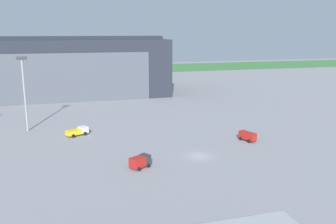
{
  "coord_description": "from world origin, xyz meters",
  "views": [
    {
      "loc": [
        -24.82,
        -64.19,
        24.57
      ],
      "look_at": [
        -1.51,
        17.68,
        5.42
      ],
      "focal_mm": 38.14,
      "sensor_mm": 36.0,
      "label": 1
    }
  ],
  "objects_px": {
    "apron_light_mast": "(24,88)",
    "maintenance_hangar": "(67,67)",
    "stair_truck": "(140,161)",
    "fuel_bowser": "(78,131)",
    "ops_van": "(248,136)"
  },
  "relations": [
    {
      "from": "stair_truck",
      "to": "apron_light_mast",
      "type": "bearing_deg",
      "value": 124.58
    },
    {
      "from": "apron_light_mast",
      "to": "fuel_bowser",
      "type": "bearing_deg",
      "value": -32.39
    },
    {
      "from": "apron_light_mast",
      "to": "ops_van",
      "type": "bearing_deg",
      "value": -24.85
    },
    {
      "from": "maintenance_hangar",
      "to": "stair_truck",
      "type": "bearing_deg",
      "value": -82.12
    },
    {
      "from": "maintenance_hangar",
      "to": "stair_truck",
      "type": "distance_m",
      "value": 87.37
    },
    {
      "from": "maintenance_hangar",
      "to": "apron_light_mast",
      "type": "distance_m",
      "value": 54.46
    },
    {
      "from": "apron_light_mast",
      "to": "maintenance_hangar",
      "type": "bearing_deg",
      "value": 78.83
    },
    {
      "from": "maintenance_hangar",
      "to": "apron_light_mast",
      "type": "height_order",
      "value": "maintenance_hangar"
    },
    {
      "from": "ops_van",
      "to": "apron_light_mast",
      "type": "xyz_separation_m",
      "value": [
        -49.6,
        22.97,
        9.8
      ]
    },
    {
      "from": "fuel_bowser",
      "to": "apron_light_mast",
      "type": "xyz_separation_m",
      "value": [
        -12.1,
        7.67,
        9.95
      ]
    },
    {
      "from": "maintenance_hangar",
      "to": "ops_van",
      "type": "relative_size",
      "value": 17.03
    },
    {
      "from": "stair_truck",
      "to": "fuel_bowser",
      "type": "bearing_deg",
      "value": 112.58
    },
    {
      "from": "fuel_bowser",
      "to": "ops_van",
      "type": "distance_m",
      "value": 40.5
    },
    {
      "from": "ops_van",
      "to": "fuel_bowser",
      "type": "bearing_deg",
      "value": 157.81
    },
    {
      "from": "maintenance_hangar",
      "to": "stair_truck",
      "type": "xyz_separation_m",
      "value": [
        11.9,
        -86.0,
        -9.8
      ]
    }
  ]
}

